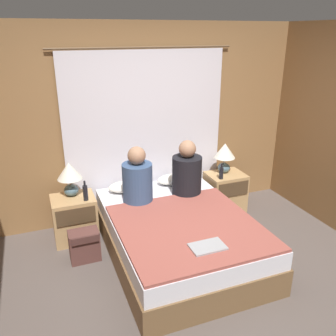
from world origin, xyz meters
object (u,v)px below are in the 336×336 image
(lamp_right, at_px, (225,154))
(lamp_left, at_px, (70,174))
(person_right_in_bed, at_px, (187,172))
(laptop_on_bed, at_px, (208,247))
(person_left_in_bed, at_px, (137,180))
(pillow_right, at_px, (176,179))
(backpack_on_floor, at_px, (84,244))
(beer_bottle_on_right_stand, at_px, (221,173))
(nightstand_right, at_px, (225,192))
(beer_bottle_on_left_stand, at_px, (85,192))
(nightstand_left, at_px, (75,218))
(bed, at_px, (178,236))
(pillow_left, at_px, (129,186))

(lamp_right, bearing_deg, lamp_left, 180.00)
(person_right_in_bed, bearing_deg, laptop_on_bed, -104.82)
(person_left_in_bed, relative_size, person_right_in_bed, 0.99)
(pillow_right, distance_m, person_right_in_bed, 0.42)
(backpack_on_floor, bearing_deg, pillow_right, 23.20)
(lamp_right, bearing_deg, beer_bottle_on_right_stand, -127.79)
(nightstand_right, bearing_deg, laptop_on_bed, -125.19)
(beer_bottle_on_left_stand, height_order, beer_bottle_on_right_stand, beer_bottle_on_left_stand)
(nightstand_left, distance_m, laptop_on_bed, 1.80)
(nightstand_left, height_order, lamp_left, lamp_left)
(bed, relative_size, person_right_in_bed, 3.00)
(bed, distance_m, person_left_in_bed, 0.79)
(beer_bottle_on_left_stand, bearing_deg, bed, -35.87)
(lamp_right, bearing_deg, laptop_on_bed, -123.90)
(lamp_right, xyz_separation_m, pillow_right, (-0.71, 0.01, -0.27))
(pillow_left, bearing_deg, nightstand_left, -173.28)
(lamp_left, distance_m, beer_bottle_on_right_stand, 1.93)
(lamp_left, height_order, pillow_left, lamp_left)
(bed, bearing_deg, nightstand_left, 143.54)
(bed, relative_size, nightstand_left, 3.77)
(laptop_on_bed, height_order, backpack_on_floor, laptop_on_bed)
(lamp_right, xyz_separation_m, person_left_in_bed, (-1.34, -0.34, -0.04))
(pillow_left, bearing_deg, lamp_right, -0.48)
(person_left_in_bed, height_order, beer_bottle_on_right_stand, person_left_in_bed)
(nightstand_left, distance_m, person_left_in_bed, 0.92)
(nightstand_right, distance_m, pillow_left, 1.38)
(person_right_in_bed, bearing_deg, beer_bottle_on_right_stand, 15.11)
(bed, bearing_deg, lamp_right, 38.96)
(person_right_in_bed, xyz_separation_m, laptop_on_bed, (-0.31, -1.19, -0.24))
(beer_bottle_on_right_stand, distance_m, backpack_on_floor, 1.96)
(beer_bottle_on_right_stand, bearing_deg, bed, -143.91)
(pillow_left, xyz_separation_m, laptop_on_bed, (0.33, -1.54, -0.02))
(nightstand_right, relative_size, beer_bottle_on_left_stand, 2.28)
(lamp_left, distance_m, lamp_right, 2.06)
(bed, distance_m, pillow_left, 0.95)
(nightstand_left, xyz_separation_m, backpack_on_floor, (0.03, -0.48, -0.07))
(lamp_right, relative_size, pillow_left, 0.80)
(lamp_right, distance_m, beer_bottle_on_right_stand, 0.30)
(nightstand_left, bearing_deg, person_left_in_bed, -20.54)
(lamp_left, height_order, lamp_right, same)
(lamp_right, xyz_separation_m, backpack_on_floor, (-2.02, -0.55, -0.62))
(nightstand_left, relative_size, lamp_right, 1.31)
(nightstand_right, bearing_deg, nightstand_left, 180.00)
(lamp_right, relative_size, person_right_in_bed, 0.61)
(nightstand_left, height_order, backpack_on_floor, nightstand_left)
(lamp_left, bearing_deg, pillow_left, 0.93)
(nightstand_left, relative_size, laptop_on_bed, 1.69)
(nightstand_right, distance_m, person_right_in_bed, 0.91)
(nightstand_left, relative_size, backpack_on_floor, 1.54)
(bed, xyz_separation_m, nightstand_left, (-1.03, 0.76, 0.03))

